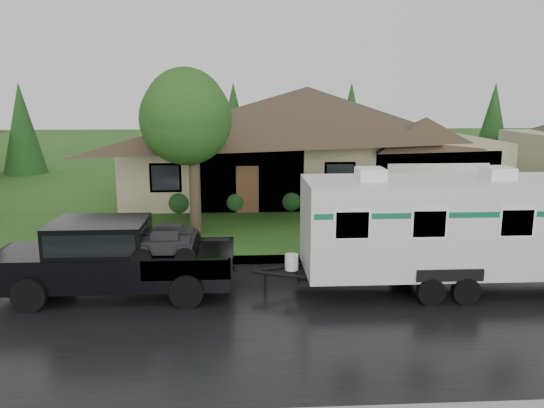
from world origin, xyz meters
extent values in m
plane|color=#255219|center=(0.00, 0.00, 0.00)|extent=(140.00, 140.00, 0.00)
cube|color=black|center=(0.00, -2.00, 0.01)|extent=(140.00, 8.00, 0.01)
cube|color=gray|center=(0.00, 2.25, 0.07)|extent=(140.00, 0.50, 0.15)
cube|color=#255219|center=(0.00, 15.00, 0.07)|extent=(140.00, 26.00, 0.15)
cube|color=#9D866A|center=(2.00, 14.00, 1.65)|extent=(18.00, 10.00, 3.00)
pyramid|color=#33281C|center=(2.00, 14.00, 5.75)|extent=(19.44, 10.80, 2.60)
cube|color=#9D866A|center=(7.40, 11.00, 1.50)|extent=(5.76, 4.00, 2.70)
cylinder|color=#382B1E|center=(-3.25, 5.50, 1.52)|extent=(0.42, 0.42, 2.74)
sphere|color=#2B5A1D|center=(-3.25, 5.50, 4.51)|extent=(3.78, 3.78, 3.78)
sphere|color=#143814|center=(-4.30, 9.30, 0.65)|extent=(1.00, 1.00, 1.00)
sphere|color=#143814|center=(-1.78, 9.30, 0.65)|extent=(1.00, 1.00, 1.00)
sphere|color=#143814|center=(0.74, 9.30, 0.65)|extent=(1.00, 1.00, 1.00)
sphere|color=#143814|center=(3.26, 9.30, 0.65)|extent=(1.00, 1.00, 1.00)
sphere|color=#143814|center=(5.78, 9.30, 0.65)|extent=(1.00, 1.00, 1.00)
sphere|color=#143814|center=(8.30, 9.30, 0.65)|extent=(1.00, 1.00, 1.00)
cube|color=black|center=(-4.88, -0.37, 0.80)|extent=(6.17, 2.06, 0.89)
cube|color=black|center=(-7.14, -0.37, 1.08)|extent=(1.65, 2.01, 0.36)
cube|color=black|center=(-5.29, -0.37, 1.60)|extent=(2.47, 1.93, 0.93)
cube|color=black|center=(-5.29, -0.37, 1.65)|extent=(2.26, 1.98, 0.57)
cube|color=black|center=(-2.92, -0.37, 1.01)|extent=(2.26, 1.96, 0.06)
cylinder|color=black|center=(-6.83, -1.38, 0.43)|extent=(0.86, 0.33, 0.86)
cylinder|color=black|center=(-6.83, 0.64, 0.43)|extent=(0.86, 0.33, 0.86)
cylinder|color=black|center=(-2.92, -1.38, 0.43)|extent=(0.86, 0.33, 0.86)
cylinder|color=black|center=(-2.92, 0.64, 0.43)|extent=(0.86, 0.33, 0.86)
cube|color=silver|center=(3.82, -0.37, 1.83)|extent=(7.20, 2.47, 2.52)
cube|color=black|center=(3.82, -0.37, 0.41)|extent=(7.62, 1.23, 0.14)
cube|color=#0C5836|center=(3.82, -0.37, 2.38)|extent=(7.06, 2.49, 0.14)
cube|color=white|center=(1.97, -0.37, 3.25)|extent=(0.72, 0.82, 0.33)
cube|color=white|center=(5.47, -0.37, 3.25)|extent=(0.72, 0.82, 0.33)
cylinder|color=black|center=(3.36, -1.58, 0.36)|extent=(0.72, 0.25, 0.72)
cylinder|color=black|center=(3.36, 0.84, 0.36)|extent=(0.72, 0.25, 0.72)
cylinder|color=black|center=(4.29, -1.58, 0.36)|extent=(0.72, 0.25, 0.72)
cylinder|color=black|center=(4.29, 0.84, 0.36)|extent=(0.72, 0.25, 0.72)
camera|label=1|loc=(-1.47, -14.25, 5.35)|focal=35.00mm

